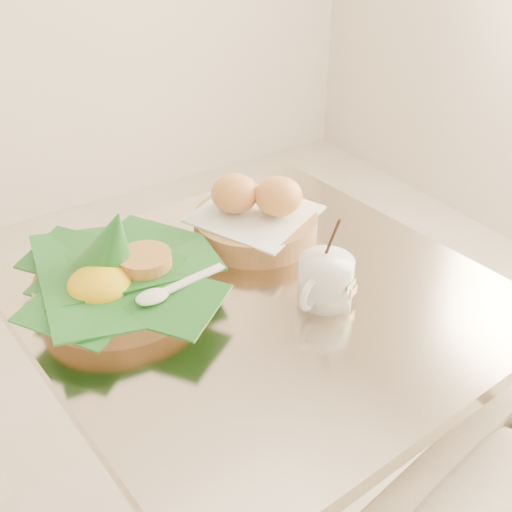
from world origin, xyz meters
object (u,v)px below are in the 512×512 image
rice_basket (117,275)px  coffee_mug (325,280)px  cafe_table (263,393)px  bread_basket (256,216)px

rice_basket → coffee_mug: size_ratio=2.17×
cafe_table → bread_basket: bearing=61.2°
bread_basket → coffee_mug: bearing=-94.1°
cafe_table → coffee_mug: (0.07, -0.06, 0.26)m
cafe_table → coffee_mug: 0.28m
rice_basket → coffee_mug: (0.27, -0.18, -0.00)m
coffee_mug → rice_basket: bearing=145.9°
cafe_table → coffee_mug: size_ratio=5.07×
cafe_table → bread_basket: bread_basket is taller
bread_basket → coffee_mug: coffee_mug is taller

